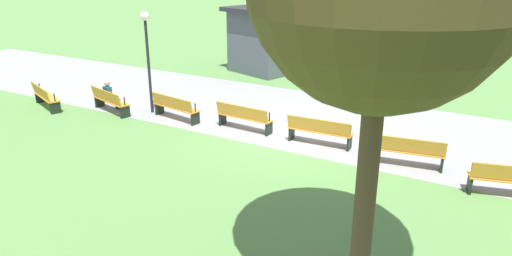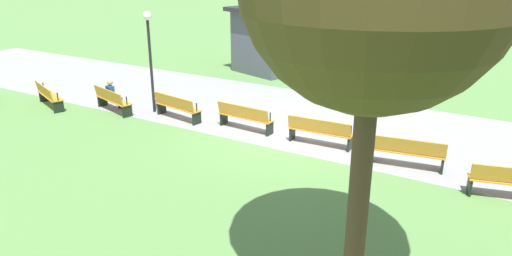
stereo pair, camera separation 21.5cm
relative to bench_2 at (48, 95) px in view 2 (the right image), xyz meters
name	(u,v)px [view 2 (the right image)]	position (x,y,z in m)	size (l,w,h in m)	color
ground_plane	(282,136)	(9.16, 1.76, -0.48)	(120.00, 120.00, 0.00)	#5B8C47
path_paving	(310,118)	(9.16, 3.91, -0.48)	(44.04, 6.37, 0.01)	#939399
bench_2	(48,95)	(0.00, 0.00, 0.00)	(2.02, 1.15, 0.89)	orange
bench_3	(112,99)	(2.55, 0.82, 0.00)	(2.04, 0.97, 0.89)	orange
bench_4	(177,106)	(5.16, 1.37, 0.00)	(2.03, 0.78, 0.89)	orange
bench_5	(245,116)	(7.82, 1.65, 0.00)	(2.00, 0.58, 0.89)	orange
bench_6	(320,131)	(10.50, 1.65, 0.00)	(2.00, 0.58, 0.89)	orange
bench_7	(407,151)	(13.16, 1.37, 0.00)	(2.03, 0.78, 0.89)	orange
person_seated	(113,94)	(2.42, 1.01, 0.16)	(0.43, 0.58, 1.20)	navy
lamp_post	(149,42)	(3.87, 1.61, 2.10)	(0.32, 0.32, 3.67)	black
kiosk	(270,39)	(4.31, 9.61, 1.14)	(4.20, 3.96, 3.16)	#4C515B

